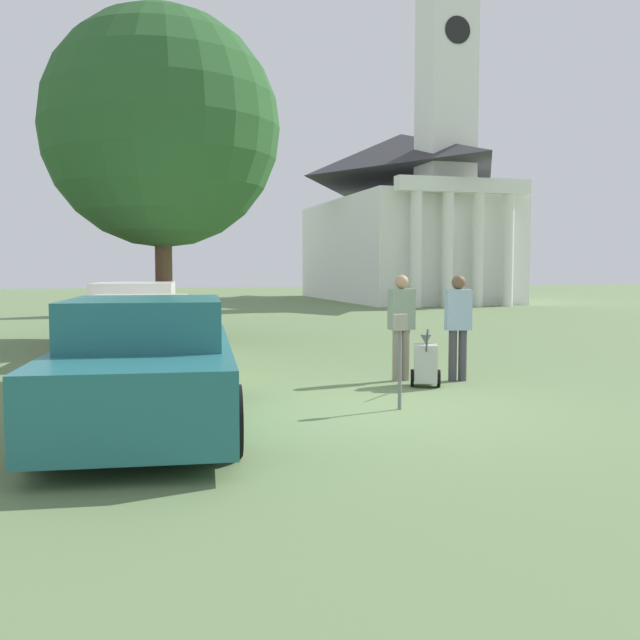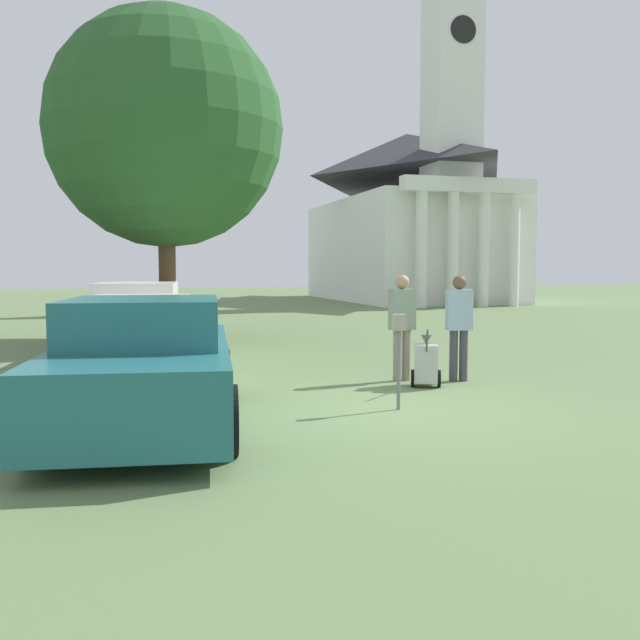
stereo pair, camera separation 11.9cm
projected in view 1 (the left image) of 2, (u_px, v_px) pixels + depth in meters
name	position (u px, v px, depth m)	size (l,w,h in m)	color
ground_plane	(387.00, 409.00, 9.65)	(120.00, 120.00, 0.00)	#607A4C
parked_car_teal	(147.00, 367.00, 8.53)	(2.51, 5.29, 1.55)	#23666B
parked_car_cream	(140.00, 341.00, 11.99)	(2.33, 4.79, 1.44)	beige
parked_car_white	(136.00, 324.00, 14.79)	(2.32, 5.12, 1.60)	silver
parked_car_maroon	(134.00, 318.00, 17.65)	(2.41, 4.89, 1.44)	maroon
parking_meter	(400.00, 343.00, 9.54)	(0.18, 0.09, 1.29)	slate
person_worker	(401.00, 320.00, 12.00)	(0.43, 0.24, 1.79)	gray
person_supervisor	(458.00, 321.00, 11.95)	(0.45, 0.29, 1.78)	#3F3F47
equipment_cart	(426.00, 363.00, 11.40)	(0.57, 0.99, 1.00)	#B2B2AD
church	(404.00, 209.00, 41.50)	(8.31, 16.07, 20.60)	white
shade_tree	(162.00, 129.00, 18.25)	(6.07, 6.07, 8.50)	brown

